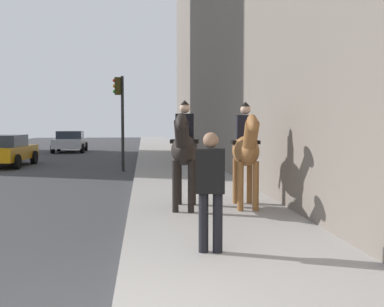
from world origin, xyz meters
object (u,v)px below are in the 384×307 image
at_px(pedestrian_greeting, 211,184).
at_px(car_mid_lane, 6,150).
at_px(mounted_horse_near, 184,148).
at_px(traffic_light_near_curb, 120,108).
at_px(car_near_lane, 70,141).
at_px(mounted_horse_far, 246,149).

xyz_separation_m(pedestrian_greeting, car_mid_lane, (14.86, 7.11, -0.35)).
relative_size(mounted_horse_near, traffic_light_near_curb, 0.60).
distance_m(car_near_lane, traffic_light_near_curb, 13.89).
bearing_deg(car_near_lane, mounted_horse_far, 16.20).
xyz_separation_m(pedestrian_greeting, traffic_light_near_curb, (12.25, 1.86, 1.48)).
height_order(pedestrian_greeting, car_near_lane, pedestrian_greeting).
height_order(car_near_lane, traffic_light_near_curb, traffic_light_near_curb).
distance_m(mounted_horse_near, pedestrian_greeting, 3.31).
distance_m(mounted_horse_far, traffic_light_near_curb, 9.54).
height_order(mounted_horse_far, pedestrian_greeting, mounted_horse_far).
bearing_deg(car_mid_lane, pedestrian_greeting, -152.03).
relative_size(mounted_horse_near, mounted_horse_far, 1.01).
bearing_deg(mounted_horse_far, car_near_lane, -156.78).
distance_m(pedestrian_greeting, car_near_lane, 26.09).
bearing_deg(pedestrian_greeting, car_mid_lane, 35.97).
distance_m(mounted_horse_far, car_mid_lane, 14.29).
relative_size(mounted_horse_far, car_near_lane, 0.55).
bearing_deg(pedestrian_greeting, traffic_light_near_curb, 19.01).
bearing_deg(mounted_horse_near, traffic_light_near_curb, -159.62).
bearing_deg(mounted_horse_far, mounted_horse_near, -84.22).
bearing_deg(mounted_horse_far, car_mid_lane, -138.90).
xyz_separation_m(car_near_lane, traffic_light_near_curb, (-13.15, -4.09, 1.84)).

